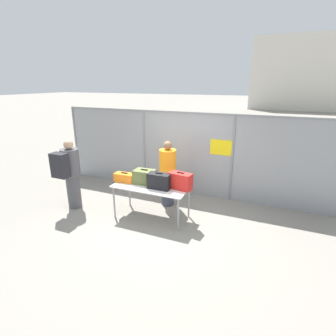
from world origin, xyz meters
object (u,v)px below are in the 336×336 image
Objects in this scene: traveler_hooded at (70,172)px; security_worker_near at (168,173)px; suitcase_black at (159,181)px; suitcase_red at (180,181)px; suitcase_olive at (144,177)px; suitcase_orange at (125,177)px; utility_trailer at (264,174)px; inspection_table at (151,188)px.

traveler_hooded is 2.39m from security_worker_near.
suitcase_red is at bearing 18.58° from suitcase_black.
suitcase_black is at bearing -17.29° from suitcase_olive.
suitcase_orange is 0.97× the size of suitcase_black.
utility_trailer is (2.96, 2.96, -0.48)m from suitcase_orange.
security_worker_near is (0.29, 0.69, -0.08)m from suitcase_olive.
inspection_table is 3.54× the size of suitcase_olive.
traveler_hooded reaches higher than utility_trailer.
security_worker_near is at bearing -134.86° from utility_trailer.
suitcase_red is 0.90m from security_worker_near.
security_worker_near is 0.41× the size of utility_trailer.
traveler_hooded is at bearing -142.51° from utility_trailer.
suitcase_olive reaches higher than utility_trailer.
suitcase_olive is at bearing 160.28° from inspection_table.
traveler_hooded reaches higher than suitcase_black.
suitcase_red reaches higher than inspection_table.
security_worker_near is at bearing 83.61° from inspection_table.
inspection_table is 0.42× the size of utility_trailer.
suitcase_red is (0.44, 0.15, 0.01)m from suitcase_black.
suitcase_orange is at bearing 13.63° from traveler_hooded.
utility_trailer is (2.47, 2.88, -0.54)m from suitcase_olive.
suitcase_black is 2.28m from traveler_hooded.
utility_trailer is (1.59, 2.86, -0.56)m from suitcase_red.
suitcase_black is 0.94× the size of suitcase_red.
suitcase_olive is 0.90× the size of suitcase_red.
traveler_hooded is (-2.03, -0.35, 0.23)m from inspection_table.
security_worker_near is (-0.59, 0.67, -0.11)m from suitcase_red.
security_worker_near reaches higher than suitcase_olive.
suitcase_black is 0.84m from security_worker_near.
suitcase_black reaches higher than inspection_table.
utility_trailer is (4.30, 3.30, -0.55)m from traveler_hooded.
traveler_hooded is 1.04× the size of security_worker_near.
suitcase_red is 0.32× the size of security_worker_near.
suitcase_orange is 1.38m from traveler_hooded.
suitcase_olive is at bearing 9.34° from suitcase_orange.
security_worker_near is at bearing 44.59° from suitcase_orange.
traveler_hooded reaches higher than suitcase_orange.
suitcase_olive is 3.83m from utility_trailer.
suitcase_olive is 0.75m from security_worker_near.
suitcase_olive is at bearing 162.71° from suitcase_black.
suitcase_orange is 1.37m from suitcase_red.
suitcase_orange is 1.09m from security_worker_near.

